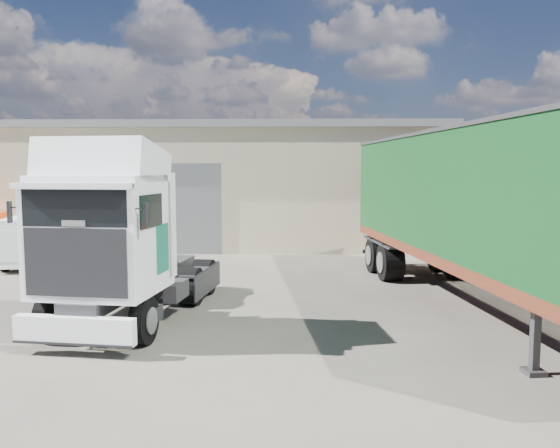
{
  "coord_description": "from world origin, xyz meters",
  "views": [
    {
      "loc": [
        2.81,
        -11.47,
        3.34
      ],
      "look_at": [
        2.47,
        3.0,
        1.91
      ],
      "focal_mm": 35.0,
      "sensor_mm": 36.0,
      "label": 1
    }
  ],
  "objects": [
    {
      "name": "ground",
      "position": [
        0.0,
        0.0,
        0.0
      ],
      "size": [
        120.0,
        120.0,
        0.0
      ],
      "primitive_type": "plane",
      "color": "#2C2823",
      "rests_on": "ground"
    },
    {
      "name": "warehouse",
      "position": [
        -6.0,
        16.0,
        2.66
      ],
      "size": [
        30.6,
        12.6,
        5.42
      ],
      "color": "beige",
      "rests_on": "ground"
    },
    {
      "name": "tractor_unit",
      "position": [
        -0.86,
        -0.15,
        1.67
      ],
      "size": [
        2.94,
        6.16,
        3.97
      ],
      "rotation": [
        0.0,
        0.0,
        -0.12
      ],
      "color": "black",
      "rests_on": "ground"
    },
    {
      "name": "box_trailer",
      "position": [
        7.24,
        1.54,
        2.61
      ],
      "size": [
        4.21,
        13.09,
        4.27
      ],
      "rotation": [
        0.0,
        0.0,
        0.12
      ],
      "color": "#2D2D30",
      "rests_on": "ground"
    },
    {
      "name": "panel_van",
      "position": [
        -6.09,
        7.45,
        0.9
      ],
      "size": [
        2.34,
        4.47,
        1.74
      ],
      "rotation": [
        0.0,
        0.0,
        0.15
      ],
      "color": "black",
      "rests_on": "ground"
    }
  ]
}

